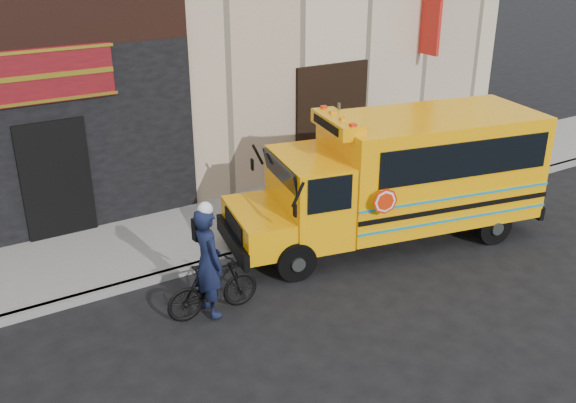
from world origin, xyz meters
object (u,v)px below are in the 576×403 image
Objects in this scene: bicycle at (213,288)px; school_bus at (403,174)px; sign_pole at (337,166)px; cyclist at (208,264)px.

school_bus is at bearing -80.51° from bicycle.
sign_pole is (-1.20, 0.75, 0.18)m from school_bus.
bicycle is at bearing -172.48° from school_bus.
school_bus is 4.99m from bicycle.
sign_pole is at bearing 147.93° from school_bus.
sign_pole reaches higher than bicycle.
sign_pole is 1.51× the size of cyclist.
bicycle is 0.50m from cyclist.
school_bus is 2.35× the size of sign_pole.
cyclist reaches higher than bicycle.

